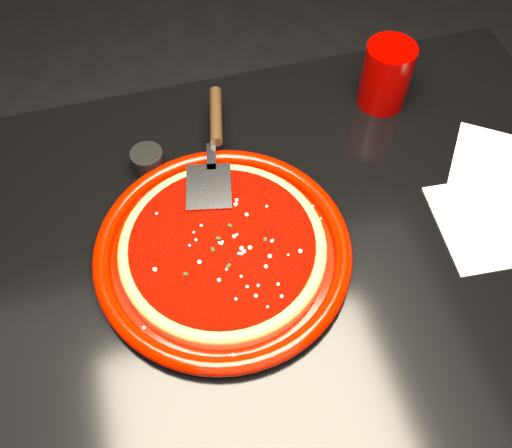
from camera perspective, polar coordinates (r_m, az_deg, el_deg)
The scene contains 13 objects.
floor at distance 1.57m, azimuth 0.28°, elevation -17.16°, with size 4.00×4.00×0.01m, color black.
table at distance 1.21m, azimuth 0.36°, elevation -12.02°, with size 1.20×0.80×0.75m, color black.
plate at distance 0.86m, azimuth -3.33°, elevation -2.67°, with size 0.39×0.39×0.03m, color #7C0800.
pizza_crust at distance 0.86m, azimuth -3.34°, elevation -2.52°, with size 0.31×0.31×0.02m, color olive.
pizza_crust_rim at distance 0.85m, azimuth -3.37°, elevation -2.25°, with size 0.31×0.31×0.02m, color olive.
pizza_sauce at distance 0.85m, azimuth -3.39°, elevation -2.05°, with size 0.28×0.28×0.01m, color #720500.
parmesan_dusting at distance 0.84m, azimuth -3.41°, elevation -1.77°, with size 0.27×0.27×0.01m, color #F0E6BE, non-canonical shape.
basil_flecks at distance 0.84m, azimuth -3.41°, elevation -1.81°, with size 0.25×0.25×0.00m, color black, non-canonical shape.
pizza_server at distance 0.94m, azimuth -4.24°, elevation 7.66°, with size 0.08×0.30×0.02m, color silver, non-canonical shape.
cup at distance 1.07m, azimuth 12.86°, elevation 14.27°, with size 0.09×0.09×0.12m, color #810100.
napkin_a at distance 0.98m, azimuth 22.45°, elevation 0.18°, with size 0.17×0.17×0.00m, color silver.
napkin_b at distance 1.06m, azimuth 22.75°, elevation 5.72°, with size 0.14×0.15×0.00m, color silver.
ramekin at distance 0.97m, azimuth -10.76°, elevation 6.19°, with size 0.05×0.05×0.04m, color black.
Camera 1 is at (-0.13, -0.43, 1.50)m, focal length 40.00 mm.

